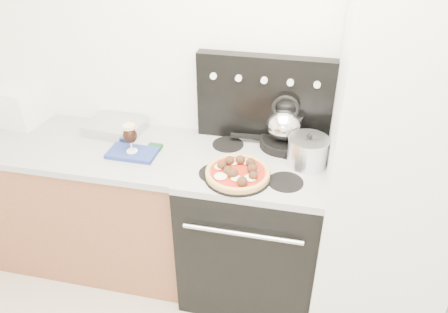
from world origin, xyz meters
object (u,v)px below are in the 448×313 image
(fridge, at_px, (392,176))
(tea_kettle, at_px, (284,122))
(pizza, at_px, (238,172))
(stock_pot, at_px, (307,153))
(base_cabinet, at_px, (85,203))
(toaster_oven, at_px, (13,103))
(pizza_pan, at_px, (238,176))
(skillet, at_px, (283,143))
(stove_body, at_px, (252,229))
(oven_mitt, at_px, (132,153))
(beer_glass, at_px, (130,138))

(fridge, distance_m, tea_kettle, 0.63)
(pizza, bearing_deg, stock_pot, 30.00)
(base_cabinet, relative_size, pizza, 4.41)
(toaster_oven, distance_m, tea_kettle, 1.71)
(pizza_pan, xyz_separation_m, skillet, (0.19, 0.36, 0.02))
(stove_body, distance_m, oven_mitt, 0.84)
(tea_kettle, bearing_deg, toaster_oven, -179.84)
(fridge, height_order, tea_kettle, fridge)
(base_cabinet, distance_m, toaster_oven, 0.78)
(fridge, distance_m, toaster_oven, 2.30)
(oven_mitt, xyz_separation_m, beer_glass, (0.00, 0.00, 0.10))
(fridge, xyz_separation_m, oven_mitt, (-1.39, -0.02, -0.04))
(toaster_oven, distance_m, beer_glass, 0.93)
(stock_pot, bearing_deg, base_cabinet, -179.50)
(fridge, height_order, toaster_oven, fridge)
(beer_glass, xyz_separation_m, stock_pot, (0.96, 0.08, -0.01))
(toaster_oven, distance_m, skillet, 1.71)
(oven_mitt, bearing_deg, stock_pot, 4.66)
(stove_body, height_order, tea_kettle, tea_kettle)
(stove_body, bearing_deg, pizza_pan, -112.43)
(pizza_pan, bearing_deg, base_cabinet, 170.09)
(oven_mitt, bearing_deg, fridge, 0.67)
(fridge, distance_m, beer_glass, 1.39)
(fridge, height_order, oven_mitt, fridge)
(fridge, relative_size, tea_kettle, 8.52)
(toaster_oven, height_order, pizza_pan, toaster_oven)
(toaster_oven, xyz_separation_m, pizza, (1.52, -0.36, -0.06))
(stove_body, xyz_separation_m, stock_pot, (0.27, 0.04, 0.56))
(pizza, relative_size, skillet, 1.25)
(pizza_pan, relative_size, pizza, 1.05)
(base_cabinet, relative_size, tea_kettle, 6.50)
(pizza, bearing_deg, base_cabinet, 170.09)
(toaster_oven, xyz_separation_m, skillet, (1.71, -0.00, -0.07))
(oven_mitt, height_order, stock_pot, stock_pot)
(stove_body, relative_size, tea_kettle, 3.95)
(base_cabinet, relative_size, toaster_oven, 3.86)
(toaster_oven, distance_m, pizza, 1.56)
(pizza_pan, distance_m, pizza, 0.03)
(stock_pot, bearing_deg, fridge, -8.22)
(stove_body, xyz_separation_m, skillet, (0.13, 0.20, 0.50))
(stove_body, relative_size, oven_mitt, 3.23)
(beer_glass, relative_size, pizza, 0.52)
(stove_body, distance_m, pizza, 0.54)
(tea_kettle, height_order, stock_pot, tea_kettle)
(toaster_oven, height_order, beer_glass, toaster_oven)
(stove_body, xyz_separation_m, pizza_pan, (-0.06, -0.16, 0.49))
(tea_kettle, relative_size, stock_pot, 1.08)
(pizza_pan, xyz_separation_m, tea_kettle, (0.19, 0.36, 0.15))
(stove_body, height_order, fridge, fridge)
(toaster_oven, relative_size, stock_pot, 1.81)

